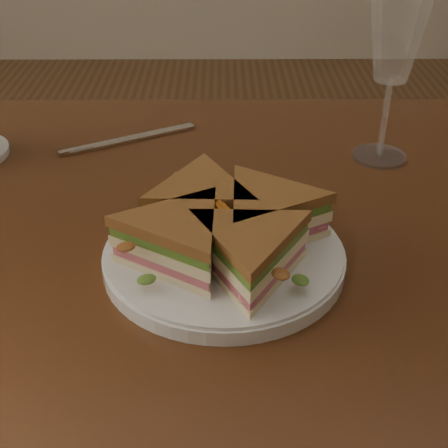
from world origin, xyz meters
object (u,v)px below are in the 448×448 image
at_px(table, 182,287).
at_px(spoon, 177,202).
at_px(plate, 224,257).
at_px(knife, 124,141).
at_px(sandwich_wedges, 224,228).
at_px(wine_glass, 396,39).

height_order(table, spoon, spoon).
bearing_deg(table, plate, -57.36).
bearing_deg(table, knife, 112.62).
relative_size(plate, spoon, 1.42).
bearing_deg(plate, sandwich_wedges, 45.00).
height_order(plate, wine_glass, wine_glass).
height_order(sandwich_wedges, spoon, sandwich_wedges).
xyz_separation_m(plate, knife, (-0.15, 0.31, -0.01)).
xyz_separation_m(table, wine_glass, (0.28, 0.17, 0.27)).
relative_size(table, wine_glass, 5.09).
relative_size(table, spoon, 6.59).
distance_m(plate, sandwich_wedges, 0.04).
xyz_separation_m(knife, wine_glass, (0.37, -0.05, 0.17)).
bearing_deg(table, wine_glass, 31.92).
bearing_deg(plate, table, 122.64).
xyz_separation_m(table, knife, (-0.09, 0.23, 0.10)).
xyz_separation_m(plate, spoon, (-0.06, 0.12, -0.00)).
relative_size(spoon, knife, 0.93).
bearing_deg(spoon, sandwich_wedges, -75.72).
height_order(knife, wine_glass, wine_glass).
bearing_deg(spoon, plate, -75.72).
distance_m(knife, wine_glass, 0.41).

